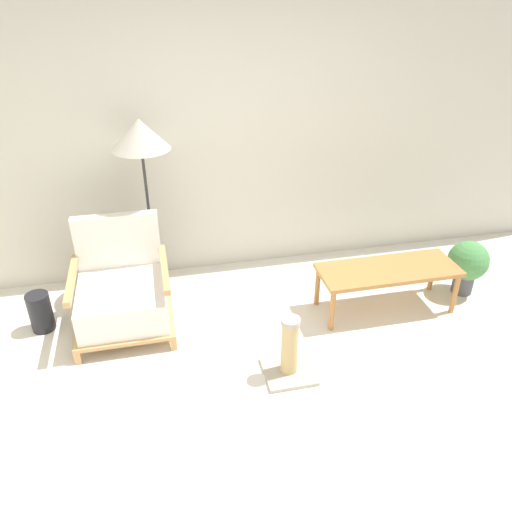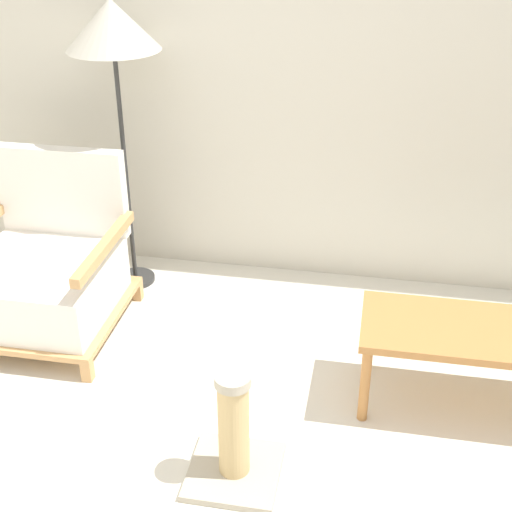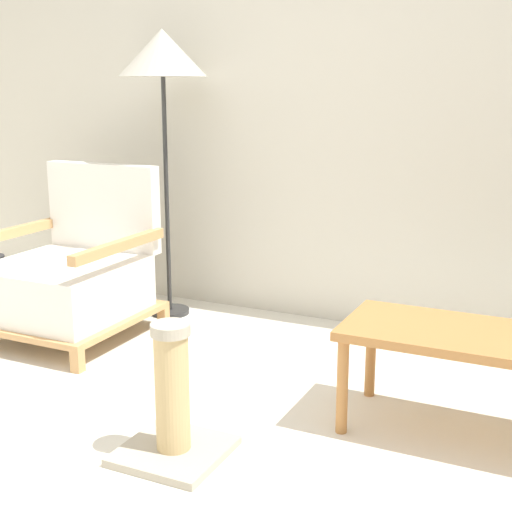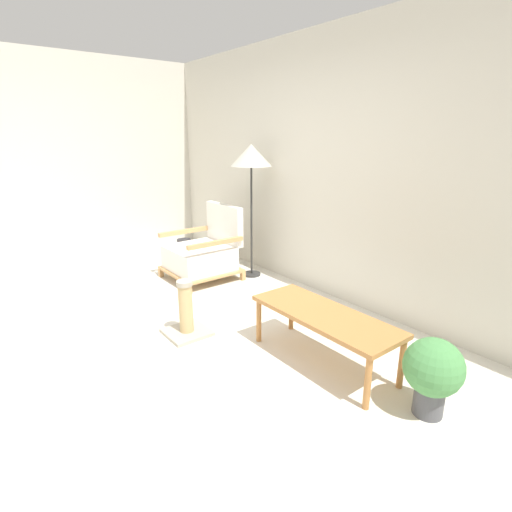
{
  "view_description": "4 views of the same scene",
  "coord_description": "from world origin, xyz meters",
  "px_view_note": "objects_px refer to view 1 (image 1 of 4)",
  "views": [
    {
      "loc": [
        -0.74,
        -2.23,
        2.59
      ],
      "look_at": [
        0.04,
        1.24,
        0.55
      ],
      "focal_mm": 35.0,
      "sensor_mm": 36.0,
      "label": 1
    },
    {
      "loc": [
        0.56,
        -1.61,
        2.14
      ],
      "look_at": [
        0.04,
        1.24,
        0.55
      ],
      "focal_mm": 50.0,
      "sensor_mm": 36.0,
      "label": 2
    },
    {
      "loc": [
        1.36,
        -1.54,
        1.29
      ],
      "look_at": [
        0.04,
        1.24,
        0.55
      ],
      "focal_mm": 50.0,
      "sensor_mm": 36.0,
      "label": 3
    },
    {
      "loc": [
        2.98,
        -1.03,
        1.68
      ],
      "look_at": [
        0.04,
        1.24,
        0.55
      ],
      "focal_mm": 28.0,
      "sensor_mm": 36.0,
      "label": 4
    }
  ],
  "objects_px": {
    "floor_lamp": "(140,139)",
    "scratching_post": "(289,354)",
    "coffee_table": "(388,273)",
    "potted_plant": "(468,263)",
    "armchair": "(122,294)",
    "vase": "(40,312)"
  },
  "relations": [
    {
      "from": "floor_lamp",
      "to": "scratching_post",
      "type": "xyz_separation_m",
      "value": [
        0.89,
        -1.38,
        -1.24
      ]
    },
    {
      "from": "coffee_table",
      "to": "potted_plant",
      "type": "relative_size",
      "value": 2.32
    },
    {
      "from": "potted_plant",
      "to": "scratching_post",
      "type": "bearing_deg",
      "value": -159.61
    },
    {
      "from": "floor_lamp",
      "to": "coffee_table",
      "type": "distance_m",
      "value": 2.32
    },
    {
      "from": "armchair",
      "to": "coffee_table",
      "type": "relative_size",
      "value": 0.73
    },
    {
      "from": "armchair",
      "to": "coffee_table",
      "type": "distance_m",
      "value": 2.22
    },
    {
      "from": "armchair",
      "to": "coffee_table",
      "type": "height_order",
      "value": "armchair"
    },
    {
      "from": "floor_lamp",
      "to": "potted_plant",
      "type": "distance_m",
      "value": 3.04
    },
    {
      "from": "vase",
      "to": "scratching_post",
      "type": "distance_m",
      "value": 2.07
    },
    {
      "from": "scratching_post",
      "to": "vase",
      "type": "bearing_deg",
      "value": 152.55
    },
    {
      "from": "coffee_table",
      "to": "vase",
      "type": "height_order",
      "value": "coffee_table"
    },
    {
      "from": "armchair",
      "to": "vase",
      "type": "xyz_separation_m",
      "value": [
        -0.67,
        0.1,
        -0.14
      ]
    },
    {
      "from": "armchair",
      "to": "potted_plant",
      "type": "height_order",
      "value": "armchair"
    },
    {
      "from": "coffee_table",
      "to": "vase",
      "type": "distance_m",
      "value": 2.9
    },
    {
      "from": "vase",
      "to": "scratching_post",
      "type": "relative_size",
      "value": 0.67
    },
    {
      "from": "coffee_table",
      "to": "scratching_post",
      "type": "relative_size",
      "value": 2.4
    },
    {
      "from": "armchair",
      "to": "scratching_post",
      "type": "xyz_separation_m",
      "value": [
        1.17,
        -0.86,
        -0.13
      ]
    },
    {
      "from": "floor_lamp",
      "to": "coffee_table",
      "type": "bearing_deg",
      "value": -21.84
    },
    {
      "from": "potted_plant",
      "to": "coffee_table",
      "type": "bearing_deg",
      "value": -174.28
    },
    {
      "from": "vase",
      "to": "potted_plant",
      "type": "height_order",
      "value": "potted_plant"
    },
    {
      "from": "scratching_post",
      "to": "potted_plant",
      "type": "bearing_deg",
      "value": 20.39
    },
    {
      "from": "vase",
      "to": "armchair",
      "type": "bearing_deg",
      "value": -8.05
    }
  ]
}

